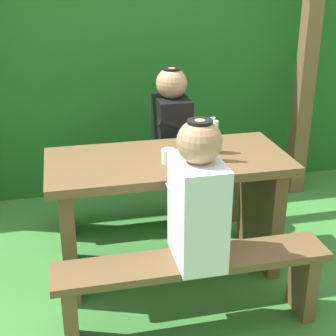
# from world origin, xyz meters

# --- Properties ---
(ground_plane) EXTENTS (12.00, 12.00, 0.00)m
(ground_plane) POSITION_xyz_m (0.00, 0.00, 0.00)
(ground_plane) COLOR #3B7E37
(hedge_backdrop) EXTENTS (6.40, 1.05, 2.16)m
(hedge_backdrop) POSITION_xyz_m (0.00, 1.73, 1.08)
(hedge_backdrop) COLOR #206122
(hedge_backdrop) RESTS_ON ground_plane
(pergola_post_right) EXTENTS (0.12, 0.12, 1.93)m
(pergola_post_right) POSITION_xyz_m (1.29, 0.89, 0.96)
(pergola_post_right) COLOR brown
(pergola_post_right) RESTS_ON ground_plane
(picnic_table) EXTENTS (1.40, 0.64, 0.75)m
(picnic_table) POSITION_xyz_m (0.00, 0.00, 0.51)
(picnic_table) COLOR brown
(picnic_table) RESTS_ON ground_plane
(bench_near) EXTENTS (1.40, 0.24, 0.43)m
(bench_near) POSITION_xyz_m (0.00, -0.58, 0.31)
(bench_near) COLOR brown
(bench_near) RESTS_ON ground_plane
(bench_far) EXTENTS (1.40, 0.24, 0.43)m
(bench_far) POSITION_xyz_m (0.00, 0.58, 0.31)
(bench_far) COLOR brown
(bench_far) RESTS_ON ground_plane
(person_white_shirt) EXTENTS (0.25, 0.35, 0.72)m
(person_white_shirt) POSITION_xyz_m (0.02, -0.57, 0.76)
(person_white_shirt) COLOR silver
(person_white_shirt) RESTS_ON bench_near
(person_black_coat) EXTENTS (0.25, 0.35, 0.72)m
(person_black_coat) POSITION_xyz_m (0.15, 0.57, 0.76)
(person_black_coat) COLOR black
(person_black_coat) RESTS_ON bench_far
(drinking_glass) EXTENTS (0.08, 0.08, 0.08)m
(drinking_glass) POSITION_xyz_m (-0.02, -0.08, 0.79)
(drinking_glass) COLOR silver
(drinking_glass) RESTS_ON picnic_table
(bottle_left) EXTENTS (0.06, 0.06, 0.21)m
(bottle_left) POSITION_xyz_m (0.27, 0.03, 0.84)
(bottle_left) COLOR silver
(bottle_left) RESTS_ON picnic_table
(bottle_right) EXTENTS (0.06, 0.06, 0.24)m
(bottle_right) POSITION_xyz_m (0.25, -0.10, 0.84)
(bottle_right) COLOR silver
(bottle_right) RESTS_ON picnic_table
(cell_phone) EXTENTS (0.10, 0.15, 0.01)m
(cell_phone) POSITION_xyz_m (0.03, -0.16, 0.75)
(cell_phone) COLOR silver
(cell_phone) RESTS_ON picnic_table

